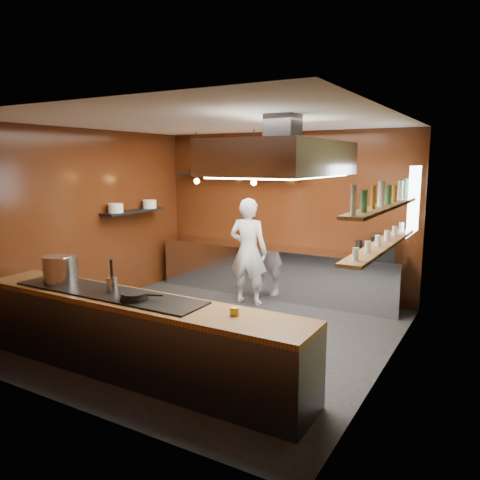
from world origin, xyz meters
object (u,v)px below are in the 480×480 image
Objects in this scene: stockpot_large at (63,270)px; extractor_hood at (282,158)px; stockpot_small at (58,269)px; espresso_machine at (382,246)px; chef at (248,251)px.

extractor_hood is at bearing 25.13° from stockpot_large.
espresso_machine is (3.16, 3.83, -0.03)m from stockpot_small.
extractor_hood is at bearing 120.76° from chef.
stockpot_large is 4.90m from espresso_machine.
stockpot_large is at bearing 64.41° from chef.
stockpot_small is at bearing -151.08° from stockpot_large.
stockpot_small is (-0.06, -0.03, 0.00)m from stockpot_large.
stockpot_small reaches higher than stockpot_large.
stockpot_small is 4.97m from espresso_machine.
stockpot_large reaches higher than espresso_machine.
espresso_machine is 2.23m from chef.
stockpot_large is 0.94× the size of stockpot_small.
chef is at bearing 71.05° from stockpot_small.
extractor_hood reaches higher than stockpot_large.
espresso_machine is (3.10, 3.80, -0.02)m from stockpot_large.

